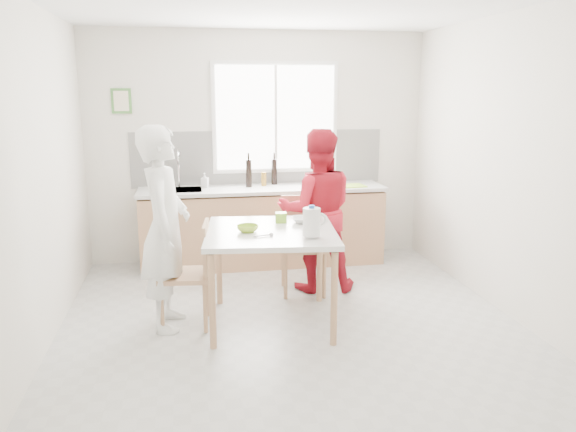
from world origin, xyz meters
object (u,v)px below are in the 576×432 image
object	(u,v)px
chair_far	(303,240)
bowl_white	(303,220)
milk_jug	(312,222)
wine_bottle_a	(249,173)
bowl_green	(248,229)
dining_table	(271,240)
person_red	(317,211)
chair_left	(193,269)
wine_bottle_b	(274,172)
person_white	(165,229)

from	to	relation	value
chair_far	bowl_white	size ratio (longest dim) A/B	4.62
milk_jug	chair_far	bearing A→B (deg)	88.64
chair_far	wine_bottle_a	xyz separation A→B (m)	(-0.43, 1.01, 0.55)
bowl_white	wine_bottle_a	distance (m)	1.62
bowl_green	bowl_white	xyz separation A→B (m)	(0.53, 0.24, -0.00)
dining_table	person_red	xyz separation A→B (m)	(0.59, 0.79, 0.07)
chair_left	chair_far	xyz separation A→B (m)	(1.12, 0.70, 0.03)
wine_bottle_b	bowl_green	bearing A→B (deg)	-105.35
milk_jug	wine_bottle_a	distance (m)	2.12
milk_jug	wine_bottle_a	world-z (taller)	wine_bottle_a
wine_bottle_a	chair_far	bearing A→B (deg)	-66.83
chair_far	person_red	bearing A→B (deg)	9.71
chair_left	person_white	xyz separation A→B (m)	(-0.22, 0.02, 0.37)
chair_far	bowl_green	world-z (taller)	chair_far
bowl_green	wine_bottle_a	world-z (taller)	wine_bottle_a
chair_far	wine_bottle_b	size ratio (longest dim) A/B	3.23
dining_table	bowl_white	size ratio (longest dim) A/B	5.80
person_white	wine_bottle_a	distance (m)	1.92
dining_table	bowl_green	distance (m)	0.24
dining_table	wine_bottle_b	bearing A→B (deg)	80.26
chair_left	wine_bottle_a	world-z (taller)	wine_bottle_a
person_red	wine_bottle_a	xyz separation A→B (m)	(-0.58, 1.00, 0.25)
chair_left	wine_bottle_b	distance (m)	2.17
chair_far	milk_jug	bearing A→B (deg)	-91.36
dining_table	wine_bottle_a	world-z (taller)	wine_bottle_a
bowl_green	person_red	bearing A→B (deg)	45.74
chair_left	wine_bottle_b	bearing A→B (deg)	157.88
bowl_green	wine_bottle_b	distance (m)	2.02
chair_left	person_red	distance (m)	1.48
bowl_green	wine_bottle_a	xyz separation A→B (m)	(0.21, 1.81, 0.20)
bowl_white	dining_table	bearing A→B (deg)	-146.73
wine_bottle_b	person_white	bearing A→B (deg)	-123.98
person_white	bowl_white	world-z (taller)	person_white
chair_far	chair_left	bearing A→B (deg)	-141.37
dining_table	bowl_green	xyz separation A→B (m)	(-0.20, -0.03, 0.12)
chair_left	wine_bottle_a	bearing A→B (deg)	164.68
person_white	wine_bottle_b	world-z (taller)	person_white
chair_far	person_red	size ratio (longest dim) A/B	0.59
person_red	bowl_white	world-z (taller)	person_red
wine_bottle_a	wine_bottle_b	world-z (taller)	wine_bottle_a
bowl_white	wine_bottle_a	size ratio (longest dim) A/B	0.66
chair_far	wine_bottle_a	distance (m)	1.23
bowl_green	wine_bottle_b	xyz separation A→B (m)	(0.53, 1.94, 0.19)
person_white	wine_bottle_b	distance (m)	2.20
wine_bottle_a	dining_table	bearing A→B (deg)	-90.31
bowl_green	milk_jug	world-z (taller)	milk_jug
dining_table	bowl_green	world-z (taller)	bowl_green
dining_table	chair_left	world-z (taller)	chair_left
wine_bottle_a	person_white	bearing A→B (deg)	-118.21
bowl_white	milk_jug	xyz separation A→B (m)	(-0.04, -0.53, 0.11)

